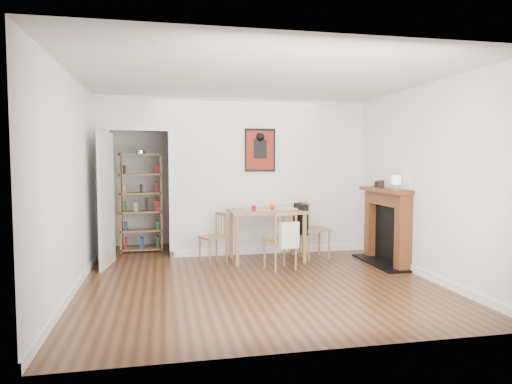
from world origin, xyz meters
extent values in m
plane|color=brown|center=(0.00, 0.00, 0.00)|extent=(5.20, 5.20, 0.00)
plane|color=silver|center=(0.00, 2.60, 1.30)|extent=(4.50, 0.00, 4.50)
plane|color=silver|center=(0.00, -2.60, 1.30)|extent=(4.50, 0.00, 4.50)
plane|color=silver|center=(-2.25, 0.00, 1.30)|extent=(0.00, 5.20, 5.20)
plane|color=silver|center=(2.25, 0.00, 1.30)|extent=(0.00, 5.20, 5.20)
plane|color=beige|center=(0.00, 0.00, 2.60)|extent=(5.20, 5.20, 0.00)
cube|color=silver|center=(0.57, 1.40, 1.30)|extent=(3.35, 0.10, 2.60)
cube|color=silver|center=(-2.12, 1.40, 1.30)|extent=(0.25, 0.10, 2.60)
cube|color=silver|center=(-1.55, 1.40, 2.33)|extent=(0.90, 0.10, 0.55)
cube|color=white|center=(-2.03, 1.40, 1.02)|extent=(0.06, 0.14, 2.05)
cube|color=white|center=(-1.07, 1.40, 1.02)|extent=(0.06, 0.14, 2.05)
cube|color=white|center=(0.57, 1.34, 0.05)|extent=(3.35, 0.02, 0.10)
cube|color=white|center=(-2.24, -0.60, 0.05)|extent=(0.02, 4.00, 0.10)
cube|color=white|center=(2.24, -0.60, 0.05)|extent=(0.02, 4.00, 0.10)
cube|color=silver|center=(-2.02, 0.93, 1.00)|extent=(0.15, 0.80, 2.00)
cube|color=black|center=(0.40, 1.33, 1.75)|extent=(0.52, 0.02, 0.72)
cube|color=maroon|center=(0.40, 1.32, 1.75)|extent=(0.46, 0.00, 0.64)
cube|color=olive|center=(0.40, 0.84, 0.78)|extent=(1.17, 0.75, 0.04)
cube|color=olive|center=(-0.12, 0.53, 0.38)|extent=(0.05, 0.05, 0.76)
cube|color=olive|center=(0.93, 0.53, 0.38)|extent=(0.05, 0.05, 0.76)
cube|color=olive|center=(-0.12, 1.15, 0.38)|extent=(0.05, 0.05, 0.76)
cube|color=olive|center=(0.93, 1.15, 0.38)|extent=(0.05, 0.05, 0.76)
cube|color=black|center=(0.95, 0.80, 0.65)|extent=(0.15, 0.39, 0.48)
cube|color=beige|center=(0.52, 0.00, 0.54)|extent=(0.31, 0.17, 0.37)
cube|color=olive|center=(-1.91, 2.01, 0.86)|extent=(0.04, 0.29, 1.72)
cube|color=olive|center=(-1.22, 2.01, 0.86)|extent=(0.04, 0.29, 1.72)
cube|color=olive|center=(-1.57, 2.01, 0.04)|extent=(0.72, 0.29, 0.03)
cube|color=olive|center=(-1.57, 2.01, 0.69)|extent=(0.72, 0.29, 0.03)
cube|color=olive|center=(-1.57, 2.01, 1.68)|extent=(0.72, 0.29, 0.03)
cube|color=maroon|center=(-1.57, 2.01, 0.86)|extent=(0.63, 0.24, 0.24)
cube|color=brown|center=(2.15, -0.24, 0.55)|extent=(0.20, 0.16, 1.10)
cube|color=brown|center=(2.15, 0.74, 0.55)|extent=(0.20, 0.16, 1.10)
cube|color=brown|center=(2.12, 0.25, 1.13)|extent=(0.30, 1.21, 0.06)
cube|color=brown|center=(2.15, 0.25, 1.00)|extent=(0.20, 0.85, 0.20)
cube|color=black|center=(2.21, 0.25, 0.45)|extent=(0.08, 0.81, 0.88)
cube|color=black|center=(2.09, 0.25, 0.01)|extent=(0.45, 1.25, 0.03)
cylinder|color=maroon|center=(0.18, 0.76, 0.84)|extent=(0.07, 0.07, 0.08)
sphere|color=#DB460B|center=(0.53, 0.99, 0.84)|extent=(0.08, 0.08, 0.08)
cube|color=beige|center=(0.27, 0.88, 0.80)|extent=(0.49, 0.42, 0.00)
cube|color=silver|center=(0.73, 0.90, 0.81)|extent=(0.36, 0.29, 0.02)
cylinder|color=silver|center=(2.10, -0.10, 1.20)|extent=(0.07, 0.07, 0.08)
cylinder|color=white|center=(2.10, -0.10, 1.30)|extent=(0.13, 0.13, 0.13)
cylinder|color=black|center=(2.09, 0.33, 1.22)|extent=(0.10, 0.10, 0.11)
cylinder|color=black|center=(2.13, 0.58, 1.21)|extent=(0.07, 0.07, 0.09)
camera|label=1|loc=(-1.19, -6.12, 1.58)|focal=32.00mm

